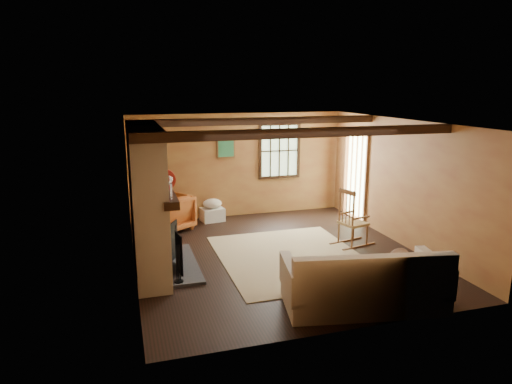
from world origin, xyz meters
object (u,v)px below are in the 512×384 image
object	(u,v)px
sofa	(365,286)
laundry_basket	(212,215)
fireplace	(149,205)
rocking_chair	(352,221)
armchair	(169,213)

from	to	relation	value
sofa	laundry_basket	size ratio (longest dim) A/B	4.68
fireplace	sofa	bearing A→B (deg)	-39.70
fireplace	rocking_chair	distance (m)	3.83
fireplace	sofa	size ratio (longest dim) A/B	1.03
rocking_chair	sofa	world-z (taller)	rocking_chair
fireplace	sofa	xyz separation A→B (m)	(2.72, -2.26, -0.79)
fireplace	sofa	world-z (taller)	fireplace
fireplace	rocking_chair	bearing A→B (deg)	1.60
fireplace	armchair	world-z (taller)	fireplace
fireplace	sofa	distance (m)	3.62
fireplace	armchair	size ratio (longest dim) A/B	2.87
laundry_basket	fireplace	bearing A→B (deg)	-121.96
sofa	armchair	world-z (taller)	sofa
sofa	laundry_basket	xyz separation A→B (m)	(-1.19, 4.70, -0.17)
fireplace	laundry_basket	world-z (taller)	fireplace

